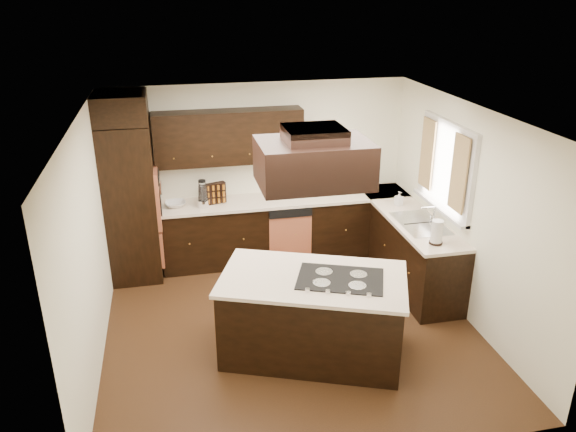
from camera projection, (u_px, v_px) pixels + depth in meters
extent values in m
cube|color=#52321A|center=(290.00, 327.00, 6.59)|extent=(4.20, 4.20, 0.02)
cube|color=white|center=(291.00, 114.00, 5.62)|extent=(4.20, 4.20, 0.02)
cube|color=white|center=(259.00, 171.00, 8.01)|extent=(4.20, 0.02, 2.50)
cube|color=white|center=(351.00, 340.00, 4.20)|extent=(4.20, 0.02, 2.50)
cube|color=white|center=(88.00, 246.00, 5.70)|extent=(0.02, 4.20, 2.50)
cube|color=white|center=(468.00, 213.00, 6.52)|extent=(0.02, 4.20, 2.50)
cube|color=black|center=(131.00, 202.00, 7.37)|extent=(0.65, 0.75, 2.12)
cube|color=#C86744|center=(158.00, 196.00, 7.42)|extent=(0.05, 0.62, 0.78)
cube|color=black|center=(266.00, 231.00, 8.05)|extent=(2.93, 0.60, 0.88)
cube|color=black|center=(406.00, 246.00, 7.58)|extent=(0.60, 2.40, 0.88)
cube|color=#F1DDC5|center=(266.00, 201.00, 7.86)|extent=(2.93, 0.63, 0.04)
cube|color=#F1DDC5|center=(408.00, 215.00, 7.40)|extent=(0.63, 2.40, 0.04)
cube|color=black|center=(229.00, 137.00, 7.55)|extent=(2.00, 0.34, 0.72)
cube|color=#C86744|center=(290.00, 240.00, 7.86)|extent=(0.60, 0.05, 0.72)
cube|color=silver|center=(446.00, 167.00, 6.85)|extent=(0.06, 1.32, 1.12)
cube|color=white|center=(448.00, 167.00, 6.86)|extent=(0.00, 1.20, 1.00)
cube|color=beige|center=(459.00, 174.00, 6.44)|extent=(0.02, 0.34, 0.90)
cube|color=beige|center=(427.00, 154.00, 7.20)|extent=(0.02, 0.34, 0.90)
cube|color=silver|center=(420.00, 223.00, 7.08)|extent=(0.52, 0.84, 0.01)
cube|color=black|center=(312.00, 317.00, 5.97)|extent=(2.08, 1.61, 0.88)
cube|color=#F1DDC5|center=(313.00, 279.00, 5.79)|extent=(2.17, 1.69, 0.04)
cube|color=black|center=(340.00, 279.00, 5.74)|extent=(1.02, 0.86, 0.01)
cube|color=black|center=(314.00, 163.00, 5.28)|extent=(1.05, 0.72, 0.42)
cube|color=black|center=(314.00, 134.00, 5.18)|extent=(0.55, 0.50, 0.13)
cylinder|color=silver|center=(203.00, 204.00, 7.59)|extent=(0.15, 0.15, 0.10)
cone|color=silver|center=(202.00, 191.00, 7.52)|extent=(0.13, 0.13, 0.26)
cube|color=black|center=(213.00, 194.00, 7.67)|extent=(0.36, 0.19, 0.29)
imported|color=silver|center=(176.00, 204.00, 7.61)|extent=(0.28, 0.28, 0.07)
imported|color=silver|center=(399.00, 199.00, 7.63)|extent=(0.11, 0.11, 0.19)
cylinder|color=silver|center=(437.00, 232.00, 6.47)|extent=(0.17, 0.17, 0.29)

